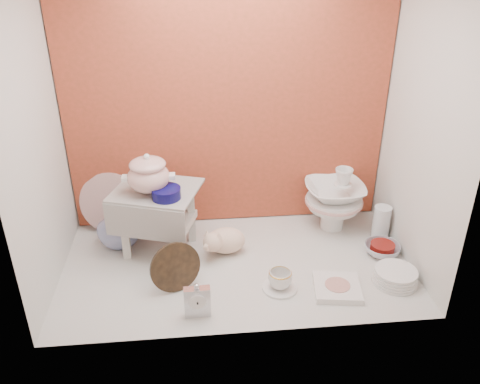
{
  "coord_description": "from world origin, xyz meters",
  "views": [
    {
      "loc": [
        -0.19,
        -2.11,
        1.53
      ],
      "look_at": [
        0.02,
        0.02,
        0.42
      ],
      "focal_mm": 36.94,
      "sensor_mm": 36.0,
      "label": 1
    }
  ],
  "objects_px": {
    "floral_platter": "(110,203)",
    "porcelain_tower": "(334,199)",
    "step_stool": "(159,220)",
    "gold_rim_teacup": "(280,279)",
    "plush_pig": "(226,240)",
    "dinner_plate_stack": "(395,276)",
    "mantel_clock": "(197,300)",
    "crystal_bowl": "(382,249)",
    "soup_tureen": "(148,173)",
    "blue_white_vase": "(118,225)"
  },
  "relations": [
    {
      "from": "plush_pig",
      "to": "porcelain_tower",
      "type": "distance_m",
      "value": 0.68
    },
    {
      "from": "blue_white_vase",
      "to": "dinner_plate_stack",
      "type": "bearing_deg",
      "value": -19.22
    },
    {
      "from": "mantel_clock",
      "to": "gold_rim_teacup",
      "type": "distance_m",
      "value": 0.43
    },
    {
      "from": "gold_rim_teacup",
      "to": "dinner_plate_stack",
      "type": "relative_size",
      "value": 0.52
    },
    {
      "from": "plush_pig",
      "to": "dinner_plate_stack",
      "type": "distance_m",
      "value": 0.89
    },
    {
      "from": "step_stool",
      "to": "floral_platter",
      "type": "distance_m",
      "value": 0.37
    },
    {
      "from": "blue_white_vase",
      "to": "floral_platter",
      "type": "bearing_deg",
      "value": 110.34
    },
    {
      "from": "step_stool",
      "to": "soup_tureen",
      "type": "xyz_separation_m",
      "value": [
        -0.03,
        -0.03,
        0.29
      ]
    },
    {
      "from": "soup_tureen",
      "to": "blue_white_vase",
      "type": "xyz_separation_m",
      "value": [
        -0.2,
        0.1,
        -0.35
      ]
    },
    {
      "from": "dinner_plate_stack",
      "to": "step_stool",
      "type": "bearing_deg",
      "value": 160.11
    },
    {
      "from": "soup_tureen",
      "to": "floral_platter",
      "type": "distance_m",
      "value": 0.48
    },
    {
      "from": "floral_platter",
      "to": "porcelain_tower",
      "type": "relative_size",
      "value": 0.93
    },
    {
      "from": "soup_tureen",
      "to": "blue_white_vase",
      "type": "bearing_deg",
      "value": 153.93
    },
    {
      "from": "mantel_clock",
      "to": "gold_rim_teacup",
      "type": "xyz_separation_m",
      "value": [
        0.4,
        0.15,
        -0.03
      ]
    },
    {
      "from": "floral_platter",
      "to": "porcelain_tower",
      "type": "bearing_deg",
      "value": -4.85
    },
    {
      "from": "dinner_plate_stack",
      "to": "porcelain_tower",
      "type": "relative_size",
      "value": 0.58
    },
    {
      "from": "plush_pig",
      "to": "dinner_plate_stack",
      "type": "bearing_deg",
      "value": -42.36
    },
    {
      "from": "floral_platter",
      "to": "blue_white_vase",
      "type": "bearing_deg",
      "value": -69.66
    },
    {
      "from": "blue_white_vase",
      "to": "dinner_plate_stack",
      "type": "relative_size",
      "value": 1.12
    },
    {
      "from": "step_stool",
      "to": "blue_white_vase",
      "type": "relative_size",
      "value": 1.69
    },
    {
      "from": "step_stool",
      "to": "blue_white_vase",
      "type": "distance_m",
      "value": 0.24
    },
    {
      "from": "step_stool",
      "to": "porcelain_tower",
      "type": "xyz_separation_m",
      "value": [
        1.0,
        0.12,
        0.01
      ]
    },
    {
      "from": "dinner_plate_stack",
      "to": "crystal_bowl",
      "type": "height_order",
      "value": "dinner_plate_stack"
    },
    {
      "from": "step_stool",
      "to": "floral_platter",
      "type": "bearing_deg",
      "value": 159.23
    },
    {
      "from": "soup_tureen",
      "to": "dinner_plate_stack",
      "type": "bearing_deg",
      "value": -18.03
    },
    {
      "from": "plush_pig",
      "to": "porcelain_tower",
      "type": "height_order",
      "value": "porcelain_tower"
    },
    {
      "from": "mantel_clock",
      "to": "crystal_bowl",
      "type": "height_order",
      "value": "mantel_clock"
    },
    {
      "from": "plush_pig",
      "to": "gold_rim_teacup",
      "type": "bearing_deg",
      "value": -74.38
    },
    {
      "from": "floral_platter",
      "to": "porcelain_tower",
      "type": "distance_m",
      "value": 1.29
    },
    {
      "from": "step_stool",
      "to": "dinner_plate_stack",
      "type": "distance_m",
      "value": 1.25
    },
    {
      "from": "soup_tureen",
      "to": "porcelain_tower",
      "type": "distance_m",
      "value": 1.07
    },
    {
      "from": "gold_rim_teacup",
      "to": "dinner_plate_stack",
      "type": "bearing_deg",
      "value": -0.75
    },
    {
      "from": "dinner_plate_stack",
      "to": "porcelain_tower",
      "type": "height_order",
      "value": "porcelain_tower"
    },
    {
      "from": "soup_tureen",
      "to": "mantel_clock",
      "type": "height_order",
      "value": "soup_tureen"
    },
    {
      "from": "step_stool",
      "to": "soup_tureen",
      "type": "bearing_deg",
      "value": -113.43
    },
    {
      "from": "soup_tureen",
      "to": "gold_rim_teacup",
      "type": "bearing_deg",
      "value": -31.65
    },
    {
      "from": "mantel_clock",
      "to": "dinner_plate_stack",
      "type": "height_order",
      "value": "mantel_clock"
    },
    {
      "from": "plush_pig",
      "to": "dinner_plate_stack",
      "type": "xyz_separation_m",
      "value": [
        0.82,
        -0.35,
        -0.04
      ]
    },
    {
      "from": "gold_rim_teacup",
      "to": "crystal_bowl",
      "type": "height_order",
      "value": "gold_rim_teacup"
    },
    {
      "from": "floral_platter",
      "to": "mantel_clock",
      "type": "relative_size",
      "value": 2.06
    },
    {
      "from": "step_stool",
      "to": "gold_rim_teacup",
      "type": "xyz_separation_m",
      "value": [
        0.59,
        -0.42,
        -0.13
      ]
    },
    {
      "from": "mantel_clock",
      "to": "floral_platter",
      "type": "bearing_deg",
      "value": 119.11
    },
    {
      "from": "floral_platter",
      "to": "porcelain_tower",
      "type": "xyz_separation_m",
      "value": [
        1.29,
        -0.11,
        0.02
      ]
    },
    {
      "from": "step_stool",
      "to": "blue_white_vase",
      "type": "height_order",
      "value": "step_stool"
    },
    {
      "from": "crystal_bowl",
      "to": "porcelain_tower",
      "type": "xyz_separation_m",
      "value": [
        -0.2,
        0.3,
        0.16
      ]
    },
    {
      "from": "crystal_bowl",
      "to": "blue_white_vase",
      "type": "bearing_deg",
      "value": 170.35
    },
    {
      "from": "floral_platter",
      "to": "crystal_bowl",
      "type": "bearing_deg",
      "value": -15.49
    },
    {
      "from": "mantel_clock",
      "to": "plush_pig",
      "type": "bearing_deg",
      "value": 69.53
    },
    {
      "from": "step_stool",
      "to": "gold_rim_teacup",
      "type": "distance_m",
      "value": 0.73
    },
    {
      "from": "soup_tureen",
      "to": "dinner_plate_stack",
      "type": "xyz_separation_m",
      "value": [
        1.2,
        -0.39,
        -0.44
      ]
    }
  ]
}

